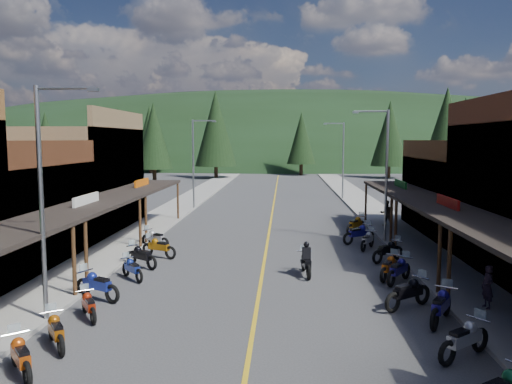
# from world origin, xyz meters

# --- Properties ---
(ground) EXTENTS (220.00, 220.00, 0.00)m
(ground) POSITION_xyz_m (0.00, 0.00, 0.00)
(ground) COLOR #38383A
(ground) RESTS_ON ground
(centerline) EXTENTS (0.15, 90.00, 0.01)m
(centerline) POSITION_xyz_m (0.00, 20.00, 0.01)
(centerline) COLOR gold
(centerline) RESTS_ON ground
(sidewalk_west) EXTENTS (3.40, 94.00, 0.15)m
(sidewalk_west) POSITION_xyz_m (-8.70, 20.00, 0.07)
(sidewalk_west) COLOR gray
(sidewalk_west) RESTS_ON ground
(sidewalk_east) EXTENTS (3.40, 94.00, 0.15)m
(sidewalk_east) POSITION_xyz_m (8.70, 20.00, 0.07)
(sidewalk_east) COLOR gray
(sidewalk_east) RESTS_ON ground
(shop_west_3) EXTENTS (10.90, 10.20, 8.20)m
(shop_west_3) POSITION_xyz_m (-13.78, 11.30, 3.52)
(shop_west_3) COLOR brown
(shop_west_3) RESTS_ON ground
(shop_east_3) EXTENTS (10.90, 10.20, 6.20)m
(shop_east_3) POSITION_xyz_m (13.75, 11.30, 2.53)
(shop_east_3) COLOR #4C2D16
(shop_east_3) RESTS_ON ground
(streetlight_0) EXTENTS (2.16, 0.18, 8.00)m
(streetlight_0) POSITION_xyz_m (-6.95, -6.00, 4.46)
(streetlight_0) COLOR gray
(streetlight_0) RESTS_ON ground
(streetlight_1) EXTENTS (2.16, 0.18, 8.00)m
(streetlight_1) POSITION_xyz_m (-6.95, 22.00, 4.46)
(streetlight_1) COLOR gray
(streetlight_1) RESTS_ON ground
(streetlight_2) EXTENTS (2.16, 0.18, 8.00)m
(streetlight_2) POSITION_xyz_m (6.95, 8.00, 4.46)
(streetlight_2) COLOR gray
(streetlight_2) RESTS_ON ground
(streetlight_3) EXTENTS (2.16, 0.18, 8.00)m
(streetlight_3) POSITION_xyz_m (6.95, 30.00, 4.46)
(streetlight_3) COLOR gray
(streetlight_3) RESTS_ON ground
(ridge_hill) EXTENTS (310.00, 140.00, 60.00)m
(ridge_hill) POSITION_xyz_m (0.00, 135.00, 0.00)
(ridge_hill) COLOR black
(ridge_hill) RESTS_ON ground
(pine_0) EXTENTS (5.04, 5.04, 11.00)m
(pine_0) POSITION_xyz_m (-40.00, 62.00, 6.48)
(pine_0) COLOR black
(pine_0) RESTS_ON ground
(pine_1) EXTENTS (5.88, 5.88, 12.50)m
(pine_1) POSITION_xyz_m (-24.00, 70.00, 7.24)
(pine_1) COLOR black
(pine_1) RESTS_ON ground
(pine_2) EXTENTS (6.72, 6.72, 14.00)m
(pine_2) POSITION_xyz_m (-10.00, 58.00, 7.99)
(pine_2) COLOR black
(pine_2) RESTS_ON ground
(pine_3) EXTENTS (5.04, 5.04, 11.00)m
(pine_3) POSITION_xyz_m (4.00, 66.00, 6.48)
(pine_3) COLOR black
(pine_3) RESTS_ON ground
(pine_4) EXTENTS (5.88, 5.88, 12.50)m
(pine_4) POSITION_xyz_m (18.00, 60.00, 7.24)
(pine_4) COLOR black
(pine_4) RESTS_ON ground
(pine_5) EXTENTS (6.72, 6.72, 14.00)m
(pine_5) POSITION_xyz_m (34.00, 72.00, 7.99)
(pine_5) COLOR black
(pine_5) RESTS_ON ground
(pine_7) EXTENTS (5.88, 5.88, 12.50)m
(pine_7) POSITION_xyz_m (-32.00, 76.00, 7.24)
(pine_7) COLOR black
(pine_7) RESTS_ON ground
(pine_8) EXTENTS (4.48, 4.48, 10.00)m
(pine_8) POSITION_xyz_m (-22.00, 40.00, 5.98)
(pine_8) COLOR black
(pine_8) RESTS_ON ground
(pine_9) EXTENTS (4.93, 4.93, 10.80)m
(pine_9) POSITION_xyz_m (24.00, 45.00, 6.38)
(pine_9) COLOR black
(pine_9) RESTS_ON ground
(pine_10) EXTENTS (5.38, 5.38, 11.60)m
(pine_10) POSITION_xyz_m (-18.00, 50.00, 6.78)
(pine_10) COLOR black
(pine_10) RESTS_ON ground
(pine_11) EXTENTS (5.82, 5.82, 12.40)m
(pine_11) POSITION_xyz_m (20.00, 38.00, 7.19)
(pine_11) COLOR black
(pine_11) RESTS_ON ground
(bike_west_3) EXTENTS (1.88, 2.06, 1.20)m
(bike_west_3) POSITION_xyz_m (-5.91, -9.84, 0.60)
(bike_west_3) COLOR #BD460D
(bike_west_3) RESTS_ON ground
(bike_west_4) EXTENTS (1.73, 2.06, 1.17)m
(bike_west_4) POSITION_xyz_m (-5.81, -8.03, 0.58)
(bike_west_4) COLOR #9C4C0B
(bike_west_4) RESTS_ON ground
(bike_west_5) EXTENTS (1.56, 1.91, 1.07)m
(bike_west_5) POSITION_xyz_m (-5.79, -5.57, 0.54)
(bike_west_5) COLOR #99220A
(bike_west_5) RESTS_ON ground
(bike_west_6) EXTENTS (2.38, 1.76, 1.31)m
(bike_west_6) POSITION_xyz_m (-6.26, -3.54, 0.66)
(bike_west_6) COLOR navy
(bike_west_6) RESTS_ON ground
(bike_west_7) EXTENTS (1.77, 1.88, 1.11)m
(bike_west_7) POSITION_xyz_m (-5.75, -0.66, 0.55)
(bike_west_7) COLOR navy
(bike_west_7) RESTS_ON ground
(bike_west_8) EXTENTS (2.22, 1.89, 1.26)m
(bike_west_8) POSITION_xyz_m (-5.96, 1.46, 0.63)
(bike_west_8) COLOR black
(bike_west_8) RESTS_ON ground
(bike_west_9) EXTENTS (2.27, 1.60, 1.24)m
(bike_west_9) POSITION_xyz_m (-5.61, 3.53, 0.62)
(bike_west_9) COLOR #A1620B
(bike_west_9) RESTS_ON ground
(bike_west_10) EXTENTS (2.19, 1.76, 1.22)m
(bike_west_10) POSITION_xyz_m (-6.43, 5.92, 0.61)
(bike_west_10) COLOR #AFAFB4
(bike_west_10) RESTS_ON ground
(bike_east_4) EXTENTS (2.23, 1.98, 1.29)m
(bike_east_4) POSITION_xyz_m (6.14, -8.11, 0.64)
(bike_east_4) COLOR #A6A7AC
(bike_east_4) RESTS_ON ground
(bike_east_5) EXTENTS (1.85, 2.41, 1.34)m
(bike_east_5) POSITION_xyz_m (6.35, -5.31, 0.67)
(bike_east_5) COLOR navy
(bike_east_5) RESTS_ON ground
(bike_east_6) EXTENTS (2.33, 2.01, 1.33)m
(bike_east_6) POSITION_xyz_m (5.60, -3.86, 0.66)
(bike_east_6) COLOR black
(bike_east_6) RESTS_ON ground
(bike_east_7) EXTENTS (1.91, 2.24, 1.27)m
(bike_east_7) POSITION_xyz_m (6.01, -0.52, 0.64)
(bike_east_7) COLOR navy
(bike_east_7) RESTS_ON ground
(bike_east_8) EXTENTS (1.67, 2.20, 1.22)m
(bike_east_8) POSITION_xyz_m (5.72, 0.11, 0.61)
(bike_east_8) COLOR #A94A0C
(bike_east_8) RESTS_ON ground
(bike_east_9) EXTENTS (2.18, 1.94, 1.26)m
(bike_east_9) POSITION_xyz_m (6.32, 3.28, 0.63)
(bike_east_9) COLOR black
(bike_east_9) RESTS_ON ground
(bike_east_10) EXTENTS (1.56, 2.16, 1.18)m
(bike_east_10) POSITION_xyz_m (5.76, 6.18, 0.59)
(bike_east_10) COLOR #9F9FA4
(bike_east_10) RESTS_ON ground
(bike_east_11) EXTENTS (2.38, 1.97, 1.34)m
(bike_east_11) POSITION_xyz_m (5.51, 7.77, 0.67)
(bike_east_11) COLOR navy
(bike_east_11) RESTS_ON ground
(bike_east_12) EXTENTS (1.99, 2.37, 1.34)m
(bike_east_12) POSITION_xyz_m (5.78, 10.98, 0.67)
(bike_east_12) COLOR #AE6C0C
(bike_east_12) RESTS_ON ground
(rider_on_bike) EXTENTS (0.96, 2.24, 1.65)m
(rider_on_bike) POSITION_xyz_m (2.03, 0.46, 0.66)
(rider_on_bike) COLOR black
(rider_on_bike) RESTS_ON ground
(pedestrian_east_a) EXTENTS (0.48, 0.64, 1.58)m
(pedestrian_east_a) POSITION_xyz_m (8.37, -4.06, 0.94)
(pedestrian_east_a) COLOR #271C2A
(pedestrian_east_a) RESTS_ON sidewalk_east
(pedestrian_east_b) EXTENTS (0.97, 0.69, 1.81)m
(pedestrian_east_b) POSITION_xyz_m (8.25, 13.48, 1.06)
(pedestrian_east_b) COLOR brown
(pedestrian_east_b) RESTS_ON sidewalk_east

